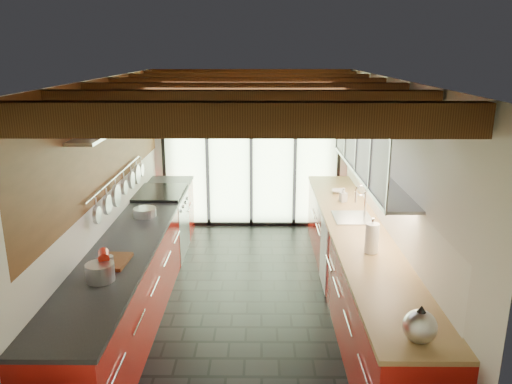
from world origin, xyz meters
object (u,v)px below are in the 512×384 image
at_px(soap_bottle, 343,195).
at_px(bowl, 338,191).
at_px(kettle, 420,325).
at_px(paper_towel, 372,239).
at_px(stand_mixer, 105,264).

distance_m(soap_bottle, bowl, 0.43).
xyz_separation_m(kettle, paper_towel, (0.00, 1.58, 0.03)).
bearing_deg(stand_mixer, bowl, 46.45).
relative_size(kettle, paper_towel, 0.90).
relative_size(stand_mixer, paper_towel, 0.78).
bearing_deg(bowl, paper_towel, -90.00).
relative_size(stand_mixer, bowl, 1.51).
xyz_separation_m(soap_bottle, bowl, (0.00, 0.42, -0.07)).
distance_m(paper_towel, bowl, 2.19).
xyz_separation_m(stand_mixer, soap_bottle, (2.54, 2.25, 0.00)).
height_order(kettle, bowl, kettle).
distance_m(stand_mixer, soap_bottle, 3.39).
height_order(stand_mixer, kettle, kettle).
height_order(paper_towel, bowl, paper_towel).
bearing_deg(stand_mixer, soap_bottle, 41.51).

